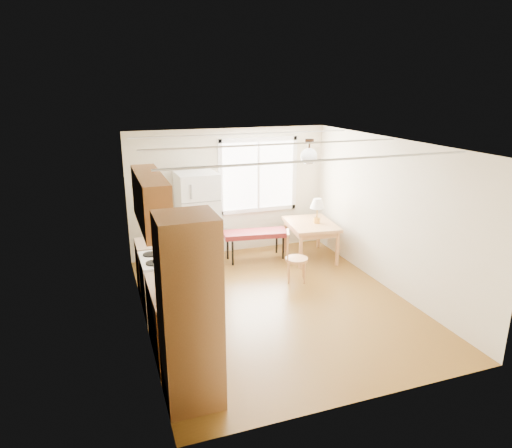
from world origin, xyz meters
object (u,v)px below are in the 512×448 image
dining_table (311,228)px  chair (292,254)px  refrigerator (198,219)px  bench (255,234)px

dining_table → chair: 1.22m
refrigerator → chair: 1.94m
chair → dining_table: bearing=70.1°
refrigerator → bench: refrigerator is taller
bench → dining_table: size_ratio=1.03×
bench → chair: (0.25, -1.20, -0.00)m
refrigerator → bench: 1.17m
dining_table → chair: size_ratio=1.40×
refrigerator → dining_table: 2.20m
refrigerator → chair: refrigerator is taller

